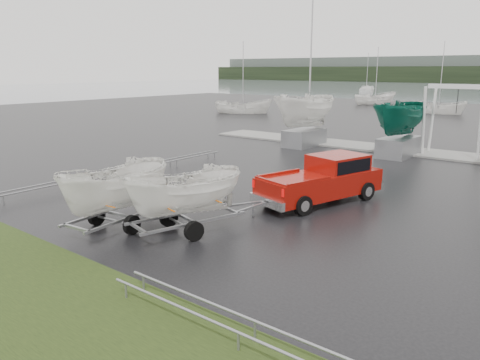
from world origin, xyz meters
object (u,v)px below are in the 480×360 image
boat_hoist (456,110)px  trailer_hitched (185,155)px  pickup_truck (326,178)px  trailer_parked (114,147)px

boat_hoist → trailer_hitched: bearing=-98.6°
pickup_truck → trailer_parked: size_ratio=1.15×
pickup_truck → boat_hoist: (1.22, 12.98, 1.76)m
trailer_parked → boat_hoist: (4.86, 19.90, 0.07)m
trailer_hitched → trailer_parked: size_ratio=0.94×
pickup_truck → boat_hoist: boat_hoist is taller
trailer_parked → boat_hoist: 20.49m
trailer_hitched → boat_hoist: 19.06m
pickup_truck → boat_hoist: 13.16m
pickup_truck → trailer_hitched: 6.28m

